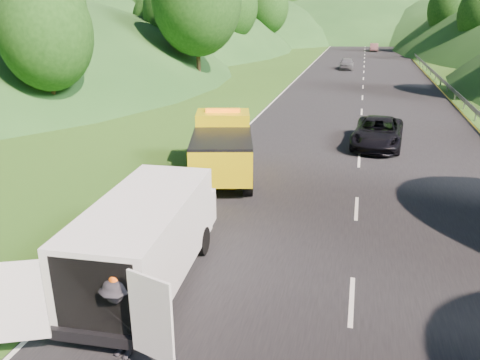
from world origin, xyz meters
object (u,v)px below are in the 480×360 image
(worker, at_px, (123,356))
(tow_truck, at_px, (223,147))
(passing_suv, at_px, (376,146))
(white_van, at_px, (147,235))
(woman, at_px, (153,236))
(child, at_px, (146,255))
(suitcase, at_px, (124,217))

(worker, bearing_deg, tow_truck, 105.81)
(tow_truck, xyz_separation_m, passing_suv, (6.63, 6.71, -1.35))
(worker, bearing_deg, white_van, 113.05)
(tow_truck, distance_m, woman, 6.32)
(white_van, relative_size, worker, 3.72)
(tow_truck, bearing_deg, child, -106.59)
(tow_truck, height_order, white_van, tow_truck)
(worker, relative_size, suitcase, 2.92)
(woman, relative_size, worker, 0.81)
(worker, relative_size, passing_suv, 0.35)
(child, distance_m, worker, 4.33)
(woman, relative_size, passing_suv, 0.28)
(passing_suv, bearing_deg, worker, -101.72)
(passing_suv, bearing_deg, suitcase, -119.29)
(white_van, bearing_deg, child, 115.77)
(woman, relative_size, child, 1.52)
(white_van, bearing_deg, worker, -80.77)
(worker, xyz_separation_m, passing_suv, (5.48, 18.16, 0.00))
(woman, distance_m, passing_suv, 14.72)
(woman, height_order, child, woman)
(white_van, bearing_deg, tow_truck, 89.55)
(tow_truck, xyz_separation_m, woman, (-0.54, -6.15, -1.35))
(passing_suv, bearing_deg, white_van, -106.75)
(tow_truck, bearing_deg, white_van, -101.56)
(suitcase, height_order, passing_suv, passing_suv)
(woman, distance_m, child, 1.24)
(tow_truck, xyz_separation_m, child, (-0.22, -7.35, -1.35))
(suitcase, xyz_separation_m, passing_suv, (8.45, 12.36, -0.32))
(tow_truck, xyz_separation_m, white_van, (0.50, -8.62, 0.02))
(woman, height_order, worker, worker)
(tow_truck, distance_m, suitcase, 6.03)
(tow_truck, bearing_deg, passing_suv, 30.41)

